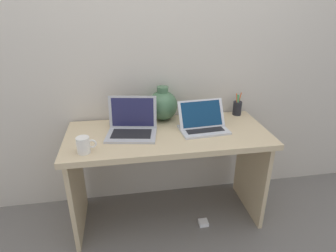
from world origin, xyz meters
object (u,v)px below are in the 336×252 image
(laptop_right, at_px, (203,122))
(green_vase, at_px, (163,105))
(laptop_left, at_px, (132,124))
(power_brick, at_px, (203,223))
(coffee_mug, at_px, (84,145))
(pen_cup, at_px, (237,108))

(laptop_right, height_order, green_vase, green_vase)
(laptop_left, xyz_separation_m, laptop_right, (0.50, -0.02, -0.01))
(power_brick, bearing_deg, coffee_mug, -176.43)
(laptop_left, height_order, power_brick, laptop_left)
(laptop_right, relative_size, power_brick, 4.98)
(pen_cup, bearing_deg, power_brick, -132.11)
(laptop_right, bearing_deg, laptop_left, 177.31)
(pen_cup, height_order, power_brick, pen_cup)
(laptop_left, bearing_deg, pen_cup, 13.41)
(laptop_right, distance_m, power_brick, 0.79)
(coffee_mug, bearing_deg, laptop_left, 37.76)
(laptop_left, height_order, laptop_right, laptop_left)
(green_vase, height_order, coffee_mug, green_vase)
(laptop_left, distance_m, green_vase, 0.32)
(green_vase, bearing_deg, coffee_mug, -141.19)
(coffee_mug, bearing_deg, power_brick, 3.57)
(laptop_left, relative_size, coffee_mug, 3.09)
(laptop_left, distance_m, power_brick, 0.95)
(green_vase, xyz_separation_m, pen_cup, (0.60, -0.00, -0.06))
(green_vase, bearing_deg, pen_cup, -0.39)
(laptop_left, bearing_deg, green_vase, 40.05)
(pen_cup, bearing_deg, laptop_right, -147.24)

